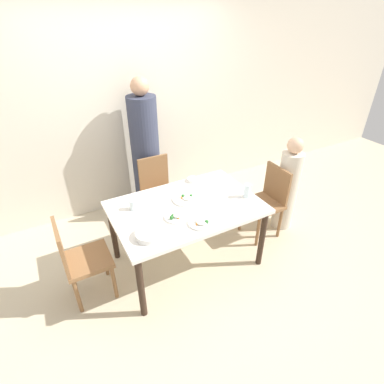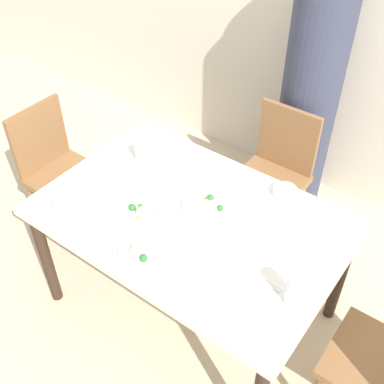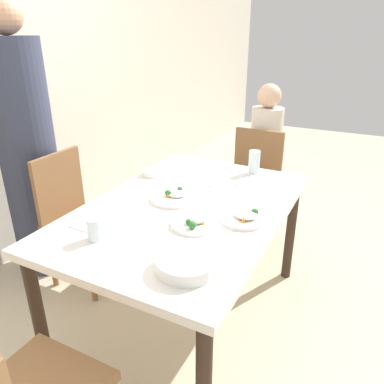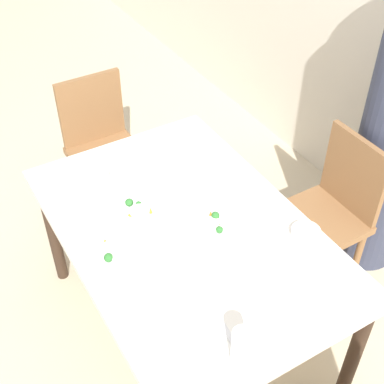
{
  "view_description": "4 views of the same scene",
  "coord_description": "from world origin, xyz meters",
  "px_view_note": "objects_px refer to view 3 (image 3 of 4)",
  "views": [
    {
      "loc": [
        -1.11,
        -2.15,
        2.38
      ],
      "look_at": [
        0.08,
        0.03,
        0.84
      ],
      "focal_mm": 28.0,
      "sensor_mm": 36.0,
      "label": 1
    },
    {
      "loc": [
        0.98,
        -1.31,
        2.33
      ],
      "look_at": [
        -0.03,
        0.05,
        0.82
      ],
      "focal_mm": 45.0,
      "sensor_mm": 36.0,
      "label": 2
    },
    {
      "loc": [
        -1.53,
        -0.81,
        1.55
      ],
      "look_at": [
        0.06,
        -0.0,
        0.78
      ],
      "focal_mm": 35.0,
      "sensor_mm": 36.0,
      "label": 3
    },
    {
      "loc": [
        1.37,
        -0.78,
        2.3
      ],
      "look_at": [
        -0.01,
        0.03,
        0.91
      ],
      "focal_mm": 50.0,
      "sensor_mm": 36.0,
      "label": 4
    }
  ],
  "objects_px": {
    "person_child": "(264,162)",
    "plate_rice_adult": "(174,197)",
    "chair_adult_spot": "(77,214)",
    "chair_child_spot": "(252,183)",
    "bowl_curry": "(187,263)",
    "person_adult": "(29,157)",
    "glass_water_tall": "(95,229)"
  },
  "relations": [
    {
      "from": "chair_child_spot",
      "to": "bowl_curry",
      "type": "distance_m",
      "value": 1.59
    },
    {
      "from": "chair_child_spot",
      "to": "chair_adult_spot",
      "type": "bearing_deg",
      "value": -128.8
    },
    {
      "from": "chair_adult_spot",
      "to": "bowl_curry",
      "type": "relative_size",
      "value": 3.62
    },
    {
      "from": "glass_water_tall",
      "to": "plate_rice_adult",
      "type": "bearing_deg",
      "value": -11.01
    },
    {
      "from": "bowl_curry",
      "to": "glass_water_tall",
      "type": "distance_m",
      "value": 0.45
    },
    {
      "from": "plate_rice_adult",
      "to": "glass_water_tall",
      "type": "height_order",
      "value": "glass_water_tall"
    },
    {
      "from": "chair_adult_spot",
      "to": "glass_water_tall",
      "type": "distance_m",
      "value": 0.86
    },
    {
      "from": "plate_rice_adult",
      "to": "glass_water_tall",
      "type": "relative_size",
      "value": 2.46
    },
    {
      "from": "chair_child_spot",
      "to": "glass_water_tall",
      "type": "xyz_separation_m",
      "value": [
        -1.53,
        0.2,
        0.3
      ]
    },
    {
      "from": "chair_adult_spot",
      "to": "chair_child_spot",
      "type": "xyz_separation_m",
      "value": [
        1.02,
        -0.82,
        0.0
      ]
    },
    {
      "from": "chair_child_spot",
      "to": "glass_water_tall",
      "type": "height_order",
      "value": "chair_child_spot"
    },
    {
      "from": "chair_child_spot",
      "to": "person_child",
      "type": "xyz_separation_m",
      "value": [
        0.3,
        0.0,
        0.08
      ]
    },
    {
      "from": "chair_adult_spot",
      "to": "bowl_curry",
      "type": "distance_m",
      "value": 1.23
    },
    {
      "from": "person_adult",
      "to": "glass_water_tall",
      "type": "height_order",
      "value": "person_adult"
    },
    {
      "from": "chair_child_spot",
      "to": "bowl_curry",
      "type": "xyz_separation_m",
      "value": [
        -1.55,
        -0.25,
        0.28
      ]
    },
    {
      "from": "person_child",
      "to": "person_adult",
      "type": "bearing_deg",
      "value": 138.47
    },
    {
      "from": "bowl_curry",
      "to": "glass_water_tall",
      "type": "relative_size",
      "value": 2.37
    },
    {
      "from": "chair_adult_spot",
      "to": "bowl_curry",
      "type": "bearing_deg",
      "value": -115.98
    },
    {
      "from": "chair_adult_spot",
      "to": "glass_water_tall",
      "type": "height_order",
      "value": "chair_adult_spot"
    },
    {
      "from": "bowl_curry",
      "to": "person_child",
      "type": "bearing_deg",
      "value": 7.72
    },
    {
      "from": "person_child",
      "to": "plate_rice_adult",
      "type": "distance_m",
      "value": 1.34
    },
    {
      "from": "plate_rice_adult",
      "to": "glass_water_tall",
      "type": "xyz_separation_m",
      "value": [
        -0.51,
        0.1,
        0.04
      ]
    },
    {
      "from": "person_adult",
      "to": "plate_rice_adult",
      "type": "bearing_deg",
      "value": -89.77
    },
    {
      "from": "person_adult",
      "to": "person_child",
      "type": "relative_size",
      "value": 1.47
    },
    {
      "from": "chair_adult_spot",
      "to": "person_child",
      "type": "bearing_deg",
      "value": -31.88
    },
    {
      "from": "person_adult",
      "to": "plate_rice_adult",
      "type": "height_order",
      "value": "person_adult"
    },
    {
      "from": "chair_adult_spot",
      "to": "plate_rice_adult",
      "type": "relative_size",
      "value": 3.49
    },
    {
      "from": "plate_rice_adult",
      "to": "chair_child_spot",
      "type": "bearing_deg",
      "value": -5.81
    },
    {
      "from": "person_adult",
      "to": "plate_rice_adult",
      "type": "xyz_separation_m",
      "value": [
        0.0,
        -1.07,
        -0.07
      ]
    },
    {
      "from": "plate_rice_adult",
      "to": "chair_adult_spot",
      "type": "bearing_deg",
      "value": 90.34
    },
    {
      "from": "person_child",
      "to": "plate_rice_adult",
      "type": "relative_size",
      "value": 4.79
    },
    {
      "from": "bowl_curry",
      "to": "plate_rice_adult",
      "type": "height_order",
      "value": "plate_rice_adult"
    }
  ]
}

